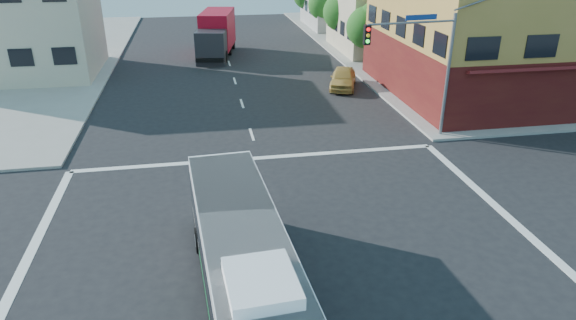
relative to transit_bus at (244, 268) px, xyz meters
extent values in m
plane|color=black|center=(1.91, 2.25, -1.64)|extent=(120.00, 120.00, 0.00)
cube|color=gray|center=(36.91, 37.25, -1.57)|extent=(50.00, 50.00, 0.15)
cube|color=#561913|center=(21.91, 20.75, 0.36)|extent=(18.09, 15.08, 4.00)
cube|color=#C4B696|center=(18.91, 36.25, 2.86)|extent=(12.00, 10.00, 9.00)
cube|color=beige|center=(-15.09, 32.25, 2.36)|extent=(12.00, 10.00, 8.00)
cylinder|color=slate|center=(12.71, 13.05, 1.86)|extent=(0.18, 0.18, 7.00)
cylinder|color=slate|center=(10.21, 12.80, 4.96)|extent=(5.01, 0.62, 0.12)
cube|color=black|center=(7.71, 12.55, 4.46)|extent=(0.32, 0.30, 1.00)
sphere|color=#FF0C0C|center=(7.71, 12.38, 4.76)|extent=(0.20, 0.20, 0.20)
sphere|color=yellow|center=(7.71, 12.38, 4.46)|extent=(0.20, 0.20, 0.20)
sphere|color=#19FF33|center=(7.71, 12.38, 4.16)|extent=(0.20, 0.20, 0.20)
cube|color=navy|center=(10.71, 12.85, 5.21)|extent=(1.80, 0.22, 0.28)
cylinder|color=#3C2815|center=(13.71, 30.25, -0.68)|extent=(0.28, 0.28, 1.92)
sphere|color=#205919|center=(13.71, 30.25, 1.72)|extent=(3.60, 3.60, 3.60)
sphere|color=#205919|center=(14.11, 29.95, 2.62)|extent=(2.52, 2.52, 2.52)
cylinder|color=#3C2815|center=(13.71, 38.25, -0.64)|extent=(0.28, 0.28, 1.99)
sphere|color=#205919|center=(13.71, 38.25, 1.87)|extent=(3.80, 3.80, 3.80)
sphere|color=#205919|center=(14.11, 37.95, 2.82)|extent=(2.66, 2.66, 2.66)
cylinder|color=#3C2815|center=(13.71, 46.25, -0.70)|extent=(0.28, 0.28, 1.89)
sphere|color=#205919|center=(13.71, 46.25, 1.61)|extent=(3.40, 3.40, 3.40)
cylinder|color=#3C2815|center=(13.71, 54.25, -0.63)|extent=(0.28, 0.28, 2.03)
cube|color=black|center=(0.00, 0.02, -1.12)|extent=(3.14, 11.47, 0.42)
cube|color=white|center=(0.00, 0.02, 0.03)|extent=(3.13, 11.45, 2.69)
cube|color=black|center=(0.00, 0.02, 0.20)|extent=(3.15, 11.11, 1.18)
cube|color=black|center=(-0.36, 5.61, 0.10)|extent=(2.21, 0.20, 1.27)
cube|color=#E5590C|center=(-0.36, 5.64, 1.05)|extent=(1.80, 0.16, 0.26)
cube|color=white|center=(0.00, 0.02, 1.32)|extent=(3.06, 11.22, 0.11)
cube|color=white|center=(0.18, -2.80, 1.55)|extent=(1.81, 2.18, 0.34)
cube|color=#0F6E34|center=(-1.18, -0.53, -0.65)|extent=(0.35, 5.18, 0.26)
cube|color=#0F6E34|center=(1.24, -0.37, -0.65)|extent=(0.35, 5.18, 0.26)
cylinder|color=black|center=(-1.36, 3.56, -1.15)|extent=(0.35, 1.00, 0.98)
cylinder|color=#99999E|center=(-1.49, 3.55, -1.15)|extent=(0.07, 0.49, 0.49)
cylinder|color=black|center=(0.89, 3.71, -1.15)|extent=(0.35, 1.00, 0.98)
cylinder|color=#99999E|center=(1.02, 3.71, -1.15)|extent=(0.07, 0.49, 0.49)
cube|color=#232429|center=(0.42, 33.50, -0.19)|extent=(2.99, 2.90, 2.90)
cube|color=black|center=(0.22, 32.46, 0.25)|extent=(2.31, 0.54, 1.11)
cube|color=#A5081D|center=(1.23, 37.66, 0.70)|extent=(3.83, 6.64, 3.34)
cube|color=black|center=(0.98, 36.35, -1.03)|extent=(4.12, 9.22, 0.33)
cylinder|color=black|center=(-0.69, 33.95, -1.08)|extent=(0.52, 1.15, 1.11)
cylinder|color=black|center=(1.61, 33.50, -1.08)|extent=(0.52, 1.15, 1.11)
cylinder|color=black|center=(-0.06, 37.12, -1.08)|extent=(0.52, 1.15, 1.11)
cylinder|color=black|center=(2.23, 36.67, -1.08)|extent=(0.52, 1.15, 1.11)
cylinder|color=black|center=(0.47, 39.85, -1.08)|extent=(0.52, 1.15, 1.11)
cylinder|color=black|center=(2.77, 39.40, -1.08)|extent=(0.52, 1.15, 1.11)
imported|color=gold|center=(9.87, 23.79, -0.87)|extent=(3.23, 4.89, 1.55)
camera|label=1|loc=(-0.97, -12.87, 9.32)|focal=32.00mm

